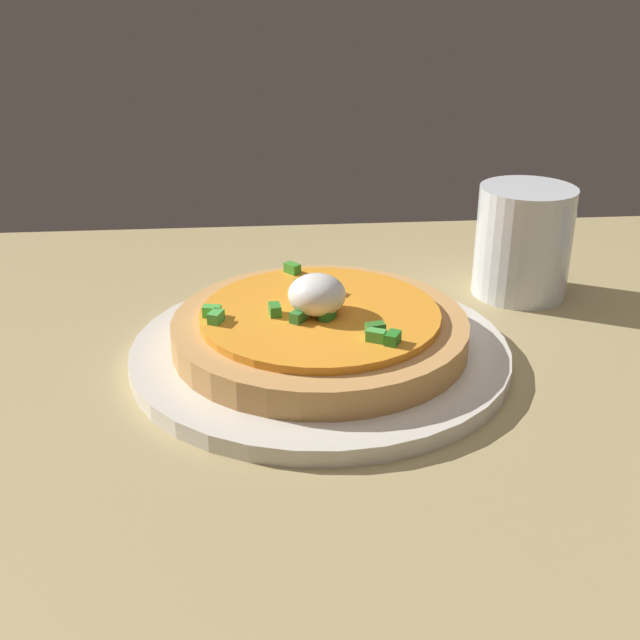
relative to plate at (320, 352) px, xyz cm
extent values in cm
cube|color=tan|center=(-5.05, 11.36, -1.67)|extent=(103.96, 87.86, 2.10)
cylinder|color=silver|center=(0.00, 0.00, 0.00)|extent=(28.23, 28.23, 1.25)
cylinder|color=tan|center=(0.00, 0.00, 1.70)|extent=(21.91, 21.91, 2.15)
cylinder|color=orange|center=(0.00, 0.00, 3.08)|extent=(17.72, 17.72, 0.59)
ellipsoid|color=white|center=(0.26, 0.40, 4.85)|extent=(4.20, 4.20, 2.95)
cube|color=#33862C|center=(3.31, 0.41, 3.77)|extent=(0.94, 1.36, 0.80)
cube|color=#4FBC46|center=(7.85, 0.29, 3.77)|extent=(1.40, 1.00, 0.80)
cube|color=#2E8933|center=(-0.42, 1.46, 3.77)|extent=(1.38, 1.51, 0.80)
cube|color=green|center=(7.53, 1.33, 3.77)|extent=(1.26, 1.50, 0.80)
cube|color=#248C36|center=(-0.93, -3.38, 3.77)|extent=(1.51, 1.33, 0.80)
cube|color=#378134|center=(1.68, 1.70, 3.77)|extent=(1.42, 1.50, 0.80)
cube|color=#50B84C|center=(-3.35, 5.28, 3.77)|extent=(1.50, 1.27, 0.80)
cube|color=green|center=(1.05, -3.95, 3.77)|extent=(1.34, 0.90, 0.80)
cube|color=green|center=(1.61, -7.79, 3.77)|extent=(1.44, 1.49, 0.80)
cube|color=#2C8829|center=(-4.42, 5.76, 3.77)|extent=(1.32, 1.51, 0.80)
cube|color=#377C28|center=(-3.46, 4.21, 3.77)|extent=(1.43, 1.07, 0.80)
cylinder|color=silver|center=(-18.86, -11.38, 4.23)|extent=(8.32, 8.32, 9.71)
cylinder|color=#A7681F|center=(-18.86, -11.38, 3.37)|extent=(7.32, 7.32, 7.20)
camera|label=1|loc=(4.50, 53.06, 27.29)|focal=44.70mm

